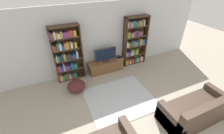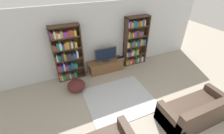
# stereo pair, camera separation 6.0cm
# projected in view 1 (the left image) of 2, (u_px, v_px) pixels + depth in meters

# --- Properties ---
(wall_back) EXTENTS (8.80, 0.06, 2.60)m
(wall_back) POSITION_uv_depth(u_px,v_px,m) (99.00, 39.00, 5.61)
(wall_back) COLOR silver
(wall_back) RESTS_ON ground_plane
(bookshelf_left) EXTENTS (0.99, 0.30, 2.03)m
(bookshelf_left) POSITION_uv_depth(u_px,v_px,m) (67.00, 54.00, 5.20)
(bookshelf_left) COLOR #422D1E
(bookshelf_left) RESTS_ON ground_plane
(bookshelf_right) EXTENTS (0.99, 0.30, 2.03)m
(bookshelf_right) POSITION_uv_depth(u_px,v_px,m) (134.00, 42.00, 6.15)
(bookshelf_right) COLOR #422D1E
(bookshelf_right) RESTS_ON ground_plane
(tv_stand) EXTENTS (1.43, 0.47, 0.45)m
(tv_stand) POSITION_uv_depth(u_px,v_px,m) (106.00, 66.00, 6.02)
(tv_stand) COLOR brown
(tv_stand) RESTS_ON ground_plane
(television) EXTENTS (0.86, 0.16, 0.56)m
(television) POSITION_uv_depth(u_px,v_px,m) (106.00, 55.00, 5.72)
(television) COLOR #2D2D33
(television) RESTS_ON tv_stand
(laptop) EXTENTS (0.29, 0.20, 0.03)m
(laptop) POSITION_uv_depth(u_px,v_px,m) (120.00, 58.00, 6.10)
(laptop) COLOR #B7B7BC
(laptop) RESTS_ON tv_stand
(area_rug) EXTENTS (2.07, 1.79, 0.02)m
(area_rug) POSITION_uv_depth(u_px,v_px,m) (120.00, 99.00, 4.81)
(area_rug) COLOR #B2B7C1
(area_rug) RESTS_ON ground_plane
(couch_right_sofa) EXTENTS (1.93, 0.88, 0.89)m
(couch_right_sofa) POSITION_uv_depth(u_px,v_px,m) (196.00, 111.00, 4.03)
(couch_right_sofa) COLOR #423328
(couch_right_sofa) RESTS_ON ground_plane
(beanbag_ottoman) EXTENTS (0.61, 0.61, 0.36)m
(beanbag_ottoman) POSITION_uv_depth(u_px,v_px,m) (76.00, 86.00, 5.07)
(beanbag_ottoman) COLOR #4C1E1E
(beanbag_ottoman) RESTS_ON ground_plane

